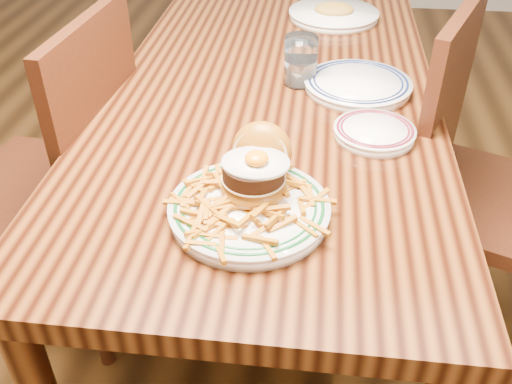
# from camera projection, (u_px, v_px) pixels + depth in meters

# --- Properties ---
(floor) EXTENTS (6.00, 6.00, 0.00)m
(floor) POSITION_uv_depth(u_px,v_px,m) (267.00, 295.00, 1.92)
(floor) COLOR black
(floor) RESTS_ON ground
(table) EXTENTS (0.85, 1.60, 0.75)m
(table) POSITION_uv_depth(u_px,v_px,m) (270.00, 123.00, 1.52)
(table) COLOR black
(table) RESTS_ON floor
(chair_left) EXTENTS (0.48, 0.48, 0.97)m
(chair_left) POSITION_uv_depth(u_px,v_px,m) (67.00, 177.00, 1.57)
(chair_left) COLOR #3C190C
(chair_left) RESTS_ON floor
(chair_right) EXTENTS (0.59, 0.59, 0.98)m
(chair_right) POSITION_uv_depth(u_px,v_px,m) (479.00, 182.00, 1.54)
(chair_right) COLOR #3C190C
(chair_right) RESTS_ON floor
(main_plate) EXTENTS (0.30, 0.31, 0.14)m
(main_plate) POSITION_uv_depth(u_px,v_px,m) (251.00, 194.00, 1.05)
(main_plate) COLOR white
(main_plate) RESTS_ON table
(side_plate) EXTENTS (0.18, 0.18, 0.03)m
(side_plate) POSITION_uv_depth(u_px,v_px,m) (374.00, 132.00, 1.28)
(side_plate) COLOR white
(side_plate) RESTS_ON table
(rear_plate) EXTENTS (0.28, 0.28, 0.03)m
(rear_plate) POSITION_uv_depth(u_px,v_px,m) (358.00, 84.00, 1.47)
(rear_plate) COLOR white
(rear_plate) RESTS_ON table
(water_glass) EXTENTS (0.09, 0.09, 0.13)m
(water_glass) POSITION_uv_depth(u_px,v_px,m) (301.00, 63.00, 1.48)
(water_glass) COLOR white
(water_glass) RESTS_ON table
(far_plate) EXTENTS (0.30, 0.30, 0.05)m
(far_plate) POSITION_uv_depth(u_px,v_px,m) (334.00, 14.00, 1.90)
(far_plate) COLOR white
(far_plate) RESTS_ON table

